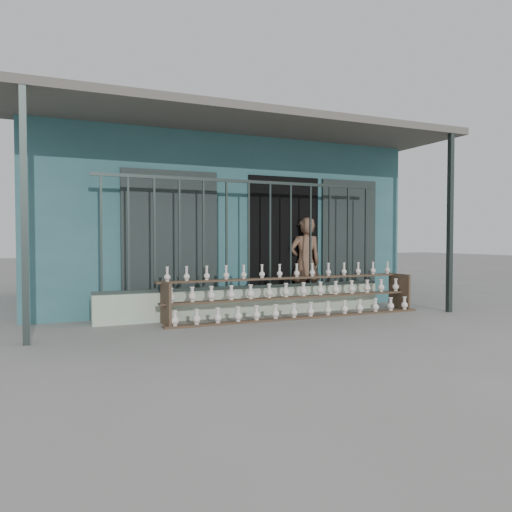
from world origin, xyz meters
name	(u,v)px	position (x,y,z in m)	size (l,w,h in m)	color
ground	(284,328)	(0.00, 0.00, 0.00)	(60.00, 60.00, 0.00)	slate
workshop_building	(197,223)	(0.00, 4.23, 1.62)	(7.40, 6.60, 3.21)	#2F5E64
parapet_wall	(249,302)	(0.00, 1.30, 0.23)	(5.00, 0.20, 0.45)	#B3C6AA
security_fence	(249,234)	(0.00, 1.30, 1.35)	(5.00, 0.04, 1.80)	#283330
shelf_rack	(295,294)	(0.65, 0.88, 0.36)	(4.50, 0.68, 0.85)	brown
elderly_woman	(305,263)	(1.28, 1.66, 0.83)	(0.61, 0.40, 1.66)	brown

